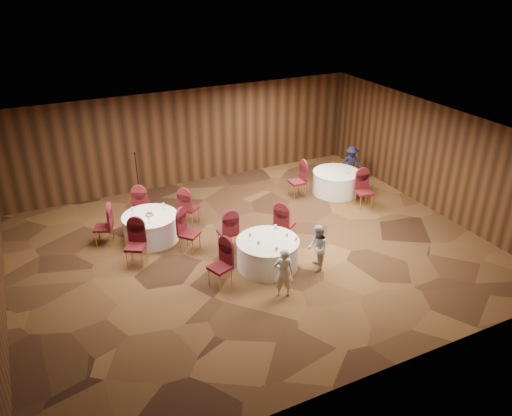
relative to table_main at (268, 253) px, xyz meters
name	(u,v)px	position (x,y,z in m)	size (l,w,h in m)	color
ground	(253,249)	(0.00, 0.88, -0.38)	(12.00, 12.00, 0.00)	black
room_shell	(252,182)	(0.00, 0.88, 1.59)	(12.00, 12.00, 12.00)	silver
table_main	(268,253)	(0.00, 0.00, 0.00)	(1.56, 1.56, 0.74)	white
table_left	(151,227)	(-2.27, 2.57, 0.00)	(1.50, 1.50, 0.74)	white
table_right	(336,182)	(4.00, 2.93, 0.00)	(1.53, 1.53, 0.74)	white
chairs_main	(245,240)	(-0.31, 0.64, 0.12)	(3.08, 2.07, 1.00)	#3D0C11
chairs_left	(152,223)	(-2.23, 2.56, 0.12)	(3.16, 2.95, 1.00)	#3D0C11
chairs_right	(330,187)	(3.46, 2.48, 0.12)	(2.04, 2.17, 1.00)	#3D0C11
tabletop_main	(275,236)	(0.18, -0.05, 0.46)	(1.14, 1.08, 0.22)	silver
tabletop_left	(149,213)	(-2.28, 2.57, 0.45)	(0.91, 0.73, 0.22)	silver
tabletop_right	(346,169)	(4.17, 2.70, 0.52)	(0.08, 0.08, 0.22)	silver
mic_stand	(139,190)	(-2.03, 4.79, 0.15)	(0.24, 0.24, 1.74)	black
woman_a	(284,273)	(-0.23, -1.24, 0.24)	(0.45, 0.30, 1.24)	silver
woman_b	(317,248)	(1.02, -0.66, 0.24)	(0.59, 0.46, 1.22)	#B5B5BA
man_c	(351,163)	(5.10, 3.66, 0.23)	(0.78, 0.45, 1.20)	#161832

